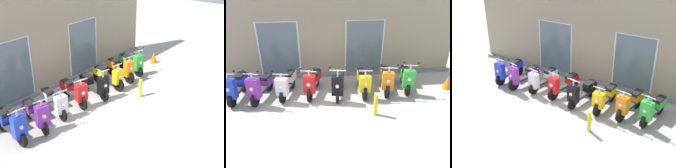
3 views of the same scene
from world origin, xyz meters
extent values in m
plane|color=#A8A39E|center=(0.00, 0.00, 0.00)|extent=(40.00, 40.00, 0.00)
cube|color=gray|center=(0.00, 3.06, 1.92)|extent=(11.22, 0.30, 3.84)
cube|color=slate|center=(0.00, 2.81, 0.06)|extent=(11.22, 0.20, 0.12)
cube|color=silver|center=(-1.73, 2.89, 1.15)|extent=(1.62, 0.04, 2.30)
cube|color=slate|center=(-1.73, 2.86, 1.15)|extent=(1.50, 0.02, 2.22)
cube|color=silver|center=(1.73, 2.89, 1.15)|extent=(1.62, 0.04, 2.30)
cube|color=slate|center=(1.73, 2.86, 1.15)|extent=(1.50, 0.02, 2.22)
cylinder|color=black|center=(-3.06, 0.72, 0.23)|extent=(0.15, 0.47, 0.46)
cylinder|color=black|center=(-2.97, 1.81, 0.23)|extent=(0.15, 0.47, 0.46)
cube|color=#2D2D30|center=(-3.02, 1.26, 0.33)|extent=(0.31, 0.70, 0.09)
cube|color=#1E38C6|center=(-3.06, 0.76, 0.62)|extent=(0.40, 0.27, 0.67)
sphere|color=#F2EFCC|center=(-3.07, 0.63, 0.66)|extent=(0.12, 0.12, 0.12)
cube|color=#1E38C6|center=(-2.98, 1.71, 0.55)|extent=(0.34, 0.54, 0.28)
cube|color=black|center=(-2.98, 1.67, 0.69)|extent=(0.30, 0.50, 0.11)
cylinder|color=silver|center=(-3.06, 0.76, 1.04)|extent=(0.06, 0.06, 0.21)
cylinder|color=silver|center=(-3.06, 0.76, 1.13)|extent=(0.51, 0.08, 0.04)
sphere|color=black|center=(-2.80, 0.74, 1.23)|extent=(0.07, 0.07, 0.07)
sphere|color=black|center=(-3.31, 0.78, 1.23)|extent=(0.07, 0.07, 0.07)
cylinder|color=black|center=(-2.31, 0.64, 0.24)|extent=(0.19, 0.49, 0.49)
cylinder|color=black|center=(-2.05, 1.71, 0.24)|extent=(0.19, 0.49, 0.49)
cube|color=#2D2D30|center=(-2.18, 1.18, 0.34)|extent=(0.41, 0.72, 0.09)
cube|color=purple|center=(-2.30, 0.68, 0.64)|extent=(0.43, 0.32, 0.67)
sphere|color=#F2EFCC|center=(-2.33, 0.56, 0.68)|extent=(0.12, 0.12, 0.12)
cube|color=purple|center=(-2.08, 1.61, 0.48)|extent=(0.41, 0.58, 0.28)
cube|color=black|center=(-2.08, 1.57, 0.62)|extent=(0.37, 0.53, 0.11)
cylinder|color=silver|center=(-2.30, 0.68, 1.05)|extent=(0.06, 0.06, 0.20)
cylinder|color=silver|center=(-2.30, 0.68, 1.13)|extent=(0.46, 0.14, 0.04)
sphere|color=black|center=(-2.08, 0.63, 1.23)|extent=(0.07, 0.07, 0.07)
sphere|color=black|center=(-2.52, 0.74, 1.23)|extent=(0.07, 0.07, 0.07)
cylinder|color=black|center=(-1.46, 0.79, 0.22)|extent=(0.19, 0.46, 0.44)
cylinder|color=black|center=(-1.23, 1.83, 0.22)|extent=(0.19, 0.46, 0.44)
cube|color=#2D2D30|center=(-1.35, 1.31, 0.32)|extent=(0.39, 0.70, 0.09)
cube|color=white|center=(-1.45, 0.83, 0.57)|extent=(0.42, 0.31, 0.58)
sphere|color=#F2EFCC|center=(-1.48, 0.70, 0.61)|extent=(0.12, 0.12, 0.12)
cube|color=white|center=(-1.25, 1.73, 0.53)|extent=(0.40, 0.57, 0.28)
cube|color=black|center=(-1.26, 1.70, 0.67)|extent=(0.35, 0.52, 0.11)
cylinder|color=silver|center=(-1.45, 0.83, 0.94)|extent=(0.06, 0.06, 0.19)
cylinder|color=silver|center=(-1.45, 0.83, 1.01)|extent=(0.51, 0.14, 0.04)
sphere|color=black|center=(-1.20, 0.77, 1.11)|extent=(0.07, 0.07, 0.07)
sphere|color=black|center=(-1.70, 0.88, 1.11)|extent=(0.07, 0.07, 0.07)
cylinder|color=black|center=(-0.56, 0.78, 0.26)|extent=(0.20, 0.52, 0.51)
cylinder|color=black|center=(-0.29, 1.88, 0.26)|extent=(0.20, 0.52, 0.51)
cube|color=#2D2D30|center=(-0.43, 1.33, 0.36)|extent=(0.42, 0.74, 0.09)
cube|color=red|center=(-0.55, 0.82, 0.62)|extent=(0.43, 0.32, 0.61)
sphere|color=#F2EFCC|center=(-0.58, 0.69, 0.66)|extent=(0.12, 0.12, 0.12)
cube|color=red|center=(-0.32, 1.79, 0.50)|extent=(0.41, 0.58, 0.28)
cube|color=black|center=(-0.33, 1.75, 0.64)|extent=(0.37, 0.53, 0.11)
cylinder|color=silver|center=(-0.55, 0.82, 1.00)|extent=(0.06, 0.06, 0.20)
cylinder|color=silver|center=(-0.55, 0.82, 1.08)|extent=(0.51, 0.16, 0.04)
sphere|color=black|center=(-0.30, 0.76, 1.18)|extent=(0.07, 0.07, 0.07)
sphere|color=black|center=(-0.80, 0.88, 1.18)|extent=(0.07, 0.07, 0.07)
cylinder|color=black|center=(0.36, 0.59, 0.22)|extent=(0.16, 0.45, 0.45)
cylinder|color=black|center=(0.57, 1.71, 0.22)|extent=(0.16, 0.45, 0.45)
cube|color=#2D2D30|center=(0.46, 1.15, 0.32)|extent=(0.38, 0.74, 0.09)
cube|color=black|center=(0.37, 0.63, 0.60)|extent=(0.42, 0.31, 0.64)
sphere|color=#F2EFCC|center=(0.34, 0.50, 0.64)|extent=(0.12, 0.12, 0.12)
cube|color=black|center=(0.55, 1.61, 0.49)|extent=(0.39, 0.57, 0.28)
cube|color=black|center=(0.54, 1.57, 0.63)|extent=(0.34, 0.52, 0.11)
cylinder|color=silver|center=(0.37, 0.63, 1.04)|extent=(0.06, 0.06, 0.26)
cylinder|color=silver|center=(0.37, 0.63, 1.14)|extent=(0.52, 0.13, 0.04)
sphere|color=black|center=(0.62, 0.58, 1.24)|extent=(0.07, 0.07, 0.07)
sphere|color=black|center=(0.11, 0.68, 1.24)|extent=(0.07, 0.07, 0.07)
cylinder|color=black|center=(1.29, 0.67, 0.25)|extent=(0.15, 0.51, 0.51)
cylinder|color=black|center=(1.37, 1.77, 0.25)|extent=(0.15, 0.51, 0.51)
cube|color=#2D2D30|center=(1.33, 1.22, 0.35)|extent=(0.31, 0.70, 0.09)
cube|color=yellow|center=(1.30, 0.71, 0.59)|extent=(0.40, 0.27, 0.55)
sphere|color=#F2EFCC|center=(1.29, 0.58, 0.63)|extent=(0.12, 0.12, 0.12)
cube|color=yellow|center=(1.37, 1.67, 0.51)|extent=(0.34, 0.54, 0.28)
cube|color=black|center=(1.36, 1.63, 0.65)|extent=(0.29, 0.50, 0.11)
cylinder|color=silver|center=(1.30, 0.71, 0.96)|extent=(0.06, 0.06, 0.24)
cylinder|color=silver|center=(1.30, 0.71, 1.06)|extent=(0.45, 0.07, 0.04)
sphere|color=black|center=(1.52, 0.69, 1.16)|extent=(0.07, 0.07, 0.07)
sphere|color=black|center=(1.07, 0.72, 1.16)|extent=(0.07, 0.07, 0.07)
cylinder|color=black|center=(2.10, 0.74, 0.25)|extent=(0.22, 0.52, 0.51)
cylinder|color=black|center=(2.33, 1.85, 0.25)|extent=(0.22, 0.52, 0.51)
cube|color=#2D2D30|center=(2.21, 1.30, 0.35)|extent=(0.40, 0.74, 0.09)
cube|color=orange|center=(2.11, 0.78, 0.62)|extent=(0.42, 0.31, 0.61)
sphere|color=#F2EFCC|center=(2.08, 0.66, 0.66)|extent=(0.12, 0.12, 0.12)
cube|color=orange|center=(2.31, 1.75, 0.52)|extent=(0.40, 0.57, 0.28)
cube|color=black|center=(2.30, 1.71, 0.66)|extent=(0.35, 0.52, 0.11)
cylinder|color=silver|center=(2.11, 0.78, 1.01)|extent=(0.06, 0.06, 0.20)
cylinder|color=silver|center=(2.11, 0.78, 1.09)|extent=(0.55, 0.15, 0.04)
sphere|color=black|center=(2.38, 0.73, 1.19)|extent=(0.07, 0.07, 0.07)
sphere|color=black|center=(1.84, 0.84, 1.19)|extent=(0.07, 0.07, 0.07)
cylinder|color=black|center=(2.88, 0.82, 0.23)|extent=(0.22, 0.47, 0.45)
cylinder|color=black|center=(3.12, 1.83, 0.23)|extent=(0.22, 0.47, 0.45)
cube|color=#2D2D30|center=(3.00, 1.32, 0.33)|extent=(0.40, 0.69, 0.09)
cube|color=green|center=(2.88, 0.86, 0.61)|extent=(0.43, 0.32, 0.64)
sphere|color=#F2EFCC|center=(2.85, 0.73, 0.65)|extent=(0.12, 0.12, 0.12)
cube|color=green|center=(3.09, 1.73, 0.50)|extent=(0.41, 0.58, 0.28)
cube|color=black|center=(3.08, 1.69, 0.64)|extent=(0.36, 0.53, 0.11)
cylinder|color=silver|center=(2.88, 0.86, 1.02)|extent=(0.06, 0.06, 0.23)
cylinder|color=silver|center=(2.88, 0.86, 1.11)|extent=(0.47, 0.15, 0.04)
sphere|color=black|center=(3.12, 0.80, 1.21)|extent=(0.07, 0.07, 0.07)
sphere|color=black|center=(2.65, 0.91, 1.21)|extent=(0.07, 0.07, 0.07)
cylinder|color=yellow|center=(1.41, -0.25, 0.35)|extent=(0.12, 0.12, 0.70)
camera|label=1|loc=(-6.71, -5.50, 5.30)|focal=47.54mm
camera|label=2|loc=(-0.32, -5.49, 3.74)|focal=33.96mm
camera|label=3|loc=(4.44, -7.11, 5.70)|focal=46.54mm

